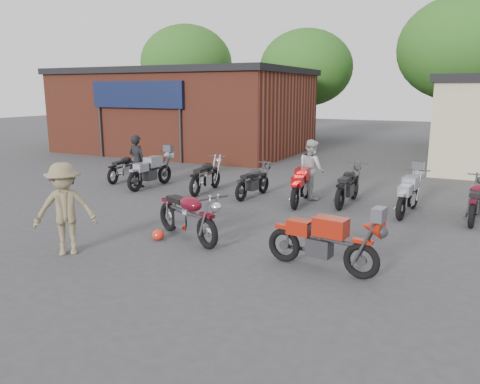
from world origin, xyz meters
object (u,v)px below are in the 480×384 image
at_px(row_bike_1, 151,169).
at_px(sportbike, 324,238).
at_px(row_bike_4, 301,183).
at_px(person_light, 311,169).
at_px(person_tan, 65,209).
at_px(vintage_motorcycle, 188,212).
at_px(row_bike_0, 125,166).
at_px(row_bike_5, 348,184).
at_px(row_bike_7, 476,198).
at_px(helmet, 158,235).
at_px(person_dark, 137,161).
at_px(row_bike_2, 206,174).
at_px(row_bike_3, 253,180).
at_px(row_bike_6, 409,192).

bearing_deg(row_bike_1, sportbike, -119.96).
bearing_deg(row_bike_1, row_bike_4, -86.76).
relative_size(person_light, person_tan, 0.96).
bearing_deg(vintage_motorcycle, row_bike_0, 166.01).
height_order(row_bike_5, row_bike_7, row_bike_5).
xyz_separation_m(helmet, row_bike_4, (1.68, 4.60, 0.48)).
distance_m(person_dark, row_bike_0, 1.31).
distance_m(vintage_motorcycle, row_bike_2, 4.92).
bearing_deg(sportbike, row_bike_0, 157.36).
bearing_deg(row_bike_7, person_light, 86.66).
height_order(person_dark, row_bike_7, person_dark).
height_order(row_bike_3, row_bike_7, row_bike_7).
bearing_deg(helmet, person_dark, 132.27).
bearing_deg(row_bike_2, row_bike_6, -94.44).
bearing_deg(row_bike_0, row_bike_2, -100.68).
xyz_separation_m(vintage_motorcycle, helmet, (-0.58, -0.30, -0.51)).
height_order(helmet, row_bike_7, row_bike_7).
xyz_separation_m(sportbike, row_bike_2, (-5.27, 4.86, -0.02)).
xyz_separation_m(sportbike, row_bike_1, (-7.28, 4.67, 0.01)).
distance_m(person_dark, row_bike_7, 10.21).
bearing_deg(person_light, person_dark, 53.55).
xyz_separation_m(vintage_motorcycle, row_bike_0, (-5.70, 4.78, -0.10)).
height_order(row_bike_1, row_bike_7, row_bike_1).
height_order(person_tan, row_bike_0, person_tan).
bearing_deg(row_bike_1, person_dark, 106.55).
bearing_deg(row_bike_2, person_dark, 92.48).
height_order(person_dark, row_bike_2, person_dark).
xyz_separation_m(person_light, row_bike_5, (1.19, -0.31, -0.28)).
height_order(sportbike, person_tan, person_tan).
distance_m(person_light, row_bike_0, 6.86).
height_order(helmet, person_light, person_light).
bearing_deg(row_bike_6, row_bike_2, 95.82).
bearing_deg(row_bike_4, helmet, 153.13).
relative_size(row_bike_0, row_bike_7, 0.93).
bearing_deg(vintage_motorcycle, person_light, 103.30).
bearing_deg(row_bike_0, row_bike_3, -98.71).
bearing_deg(row_bike_1, row_bike_3, -84.06).
relative_size(sportbike, row_bike_2, 1.03).
bearing_deg(row_bike_5, row_bike_2, 96.12).
height_order(person_light, row_bike_0, person_light).
distance_m(person_light, row_bike_2, 3.35).
distance_m(person_dark, row_bike_4, 5.72).
xyz_separation_m(row_bike_3, row_bike_4, (1.58, -0.16, 0.07)).
relative_size(helmet, row_bike_4, 0.13).
distance_m(sportbike, row_bike_6, 4.93).
xyz_separation_m(person_light, row_bike_4, (-0.04, -0.79, -0.28)).
distance_m(sportbike, person_tan, 5.01).
distance_m(row_bike_0, row_bike_3, 5.24).
bearing_deg(row_bike_1, person_tan, -155.07).
relative_size(person_tan, row_bike_5, 0.88).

